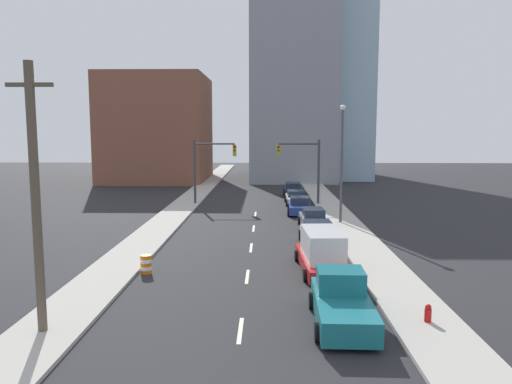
# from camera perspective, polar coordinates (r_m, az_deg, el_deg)

# --- Properties ---
(sidewalk_left) EXTENTS (2.76, 91.33, 0.16)m
(sidewalk_left) POSITION_cam_1_polar(r_m,az_deg,el_deg) (57.01, -6.79, -0.18)
(sidewalk_left) COLOR #ADA89E
(sidewalk_left) RESTS_ON ground
(sidewalk_right) EXTENTS (2.76, 91.33, 0.16)m
(sidewalk_right) POSITION_cam_1_polar(r_m,az_deg,el_deg) (56.78, 7.28, -0.21)
(sidewalk_right) COLOR #ADA89E
(sidewalk_right) RESTS_ON ground
(lane_stripe_at_7m) EXTENTS (0.16, 2.40, 0.01)m
(lane_stripe_at_7m) POSITION_cam_1_polar(r_m,az_deg,el_deg) (18.93, -1.80, -15.51)
(lane_stripe_at_7m) COLOR beige
(lane_stripe_at_7m) RESTS_ON ground
(lane_stripe_at_14m) EXTENTS (0.16, 2.40, 0.01)m
(lane_stripe_at_14m) POSITION_cam_1_polar(r_m,az_deg,el_deg) (25.26, -1.00, -9.63)
(lane_stripe_at_14m) COLOR beige
(lane_stripe_at_14m) RESTS_ON ground
(lane_stripe_at_20m) EXTENTS (0.16, 2.40, 0.01)m
(lane_stripe_at_20m) POSITION_cam_1_polar(r_m,az_deg,el_deg) (31.17, -0.57, -6.38)
(lane_stripe_at_20m) COLOR beige
(lane_stripe_at_20m) RESTS_ON ground
(lane_stripe_at_26m) EXTENTS (0.16, 2.40, 0.01)m
(lane_stripe_at_26m) POSITION_cam_1_polar(r_m,az_deg,el_deg) (37.14, -0.28, -4.17)
(lane_stripe_at_26m) COLOR beige
(lane_stripe_at_26m) RESTS_ON ground
(lane_stripe_at_32m) EXTENTS (0.16, 2.40, 0.01)m
(lane_stripe_at_32m) POSITION_cam_1_polar(r_m,az_deg,el_deg) (43.36, -0.06, -2.54)
(lane_stripe_at_32m) COLOR beige
(lane_stripe_at_32m) RESTS_ON ground
(building_brick_left) EXTENTS (14.00, 16.00, 14.89)m
(building_brick_left) POSITION_cam_1_polar(r_m,az_deg,el_deg) (73.68, -11.14, 7.13)
(building_brick_left) COLOR brown
(building_brick_left) RESTS_ON ground
(building_office_center) EXTENTS (12.00, 20.00, 27.22)m
(building_office_center) POSITION_cam_1_polar(r_m,az_deg,el_deg) (76.35, 4.06, 11.87)
(building_office_center) COLOR gray
(building_office_center) RESTS_ON ground
(building_glass_right) EXTENTS (13.00, 20.00, 33.16)m
(building_glass_right) POSITION_cam_1_polar(r_m,az_deg,el_deg) (81.01, 7.60, 13.66)
(building_glass_right) COLOR #99B7CC
(building_glass_right) RESTS_ON ground
(traffic_signal_left) EXTENTS (4.18, 0.35, 6.33)m
(traffic_signal_left) POSITION_cam_1_polar(r_m,az_deg,el_deg) (48.64, -5.68, 3.33)
(traffic_signal_left) COLOR #38383D
(traffic_signal_left) RESTS_ON ground
(traffic_signal_right) EXTENTS (4.18, 0.35, 6.33)m
(traffic_signal_right) POSITION_cam_1_polar(r_m,az_deg,el_deg) (48.45, 5.82, 3.31)
(traffic_signal_right) COLOR #38383D
(traffic_signal_right) RESTS_ON ground
(utility_pole_left_near) EXTENTS (1.60, 0.32, 9.59)m
(utility_pole_left_near) POSITION_cam_1_polar(r_m,az_deg,el_deg) (18.86, -23.88, -0.69)
(utility_pole_left_near) COLOR brown
(utility_pole_left_near) RESTS_ON ground
(traffic_barrel) EXTENTS (0.56, 0.56, 0.95)m
(traffic_barrel) POSITION_cam_1_polar(r_m,az_deg,el_deg) (26.27, -12.46, -8.07)
(traffic_barrel) COLOR orange
(traffic_barrel) RESTS_ON ground
(street_lamp) EXTENTS (0.44, 0.44, 9.16)m
(street_lamp) POSITION_cam_1_polar(r_m,az_deg,el_deg) (38.77, 9.78, 4.03)
(street_lamp) COLOR #4C4C51
(street_lamp) RESTS_ON ground
(fire_hydrant) EXTENTS (0.26, 0.26, 0.84)m
(fire_hydrant) POSITION_cam_1_polar(r_m,az_deg,el_deg) (20.21, 19.05, -13.16)
(fire_hydrant) COLOR red
(fire_hydrant) RESTS_ON ground
(pickup_truck_teal) EXTENTS (2.41, 5.25, 1.90)m
(pickup_truck_teal) POSITION_cam_1_polar(r_m,az_deg,el_deg) (19.60, 9.82, -12.37)
(pickup_truck_teal) COLOR #196B75
(pickup_truck_teal) RESTS_ON ground
(box_truck_red) EXTENTS (2.56, 6.17, 2.19)m
(box_truck_red) POSITION_cam_1_polar(r_m,az_deg,el_deg) (26.10, 7.53, -6.82)
(box_truck_red) COLOR red
(box_truck_red) RESTS_ON ground
(sedan_white) EXTENTS (2.26, 4.32, 1.53)m
(sedan_white) POSITION_cam_1_polar(r_m,az_deg,el_deg) (32.02, 7.08, -4.79)
(sedan_white) COLOR silver
(sedan_white) RESTS_ON ground
(sedan_gray) EXTENTS (2.12, 4.62, 1.48)m
(sedan_gray) POSITION_cam_1_polar(r_m,az_deg,el_deg) (37.42, 6.56, -3.10)
(sedan_gray) COLOR slate
(sedan_gray) RESTS_ON ground
(sedan_blue) EXTENTS (2.27, 4.51, 1.48)m
(sedan_blue) POSITION_cam_1_polar(r_m,az_deg,el_deg) (43.62, 5.01, -1.61)
(sedan_blue) COLOR navy
(sedan_blue) RESTS_ON ground
(sedan_silver) EXTENTS (2.15, 4.53, 1.37)m
(sedan_silver) POSITION_cam_1_polar(r_m,az_deg,el_deg) (49.18, 4.57, -0.66)
(sedan_silver) COLOR #B2B2BC
(sedan_silver) RESTS_ON ground
(sedan_navy) EXTENTS (2.19, 4.49, 1.49)m
(sedan_navy) POSITION_cam_1_polar(r_m,az_deg,el_deg) (55.25, 4.23, 0.24)
(sedan_navy) COLOR #141E47
(sedan_navy) RESTS_ON ground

